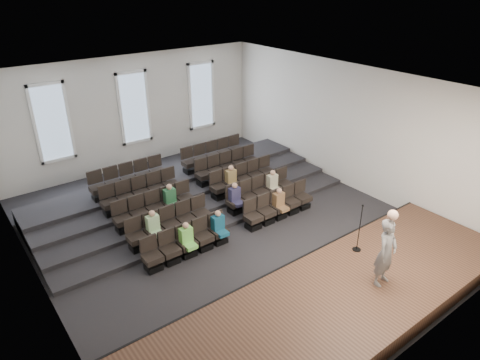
# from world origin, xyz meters

# --- Properties ---
(ground) EXTENTS (14.00, 14.00, 0.00)m
(ground) POSITION_xyz_m (0.00, 0.00, 0.00)
(ground) COLOR black
(ground) RESTS_ON ground
(ceiling) EXTENTS (12.00, 14.00, 0.02)m
(ceiling) POSITION_xyz_m (0.00, 0.00, 5.01)
(ceiling) COLOR white
(ceiling) RESTS_ON ground
(wall_back) EXTENTS (12.00, 0.04, 5.00)m
(wall_back) POSITION_xyz_m (0.00, 7.02, 2.50)
(wall_back) COLOR silver
(wall_back) RESTS_ON ground
(wall_front) EXTENTS (12.00, 0.04, 5.00)m
(wall_front) POSITION_xyz_m (0.00, -7.02, 2.50)
(wall_front) COLOR silver
(wall_front) RESTS_ON ground
(wall_left) EXTENTS (0.04, 14.00, 5.00)m
(wall_left) POSITION_xyz_m (-6.02, 0.00, 2.50)
(wall_left) COLOR silver
(wall_left) RESTS_ON ground
(wall_right) EXTENTS (0.04, 14.00, 5.00)m
(wall_right) POSITION_xyz_m (6.02, 0.00, 2.50)
(wall_right) COLOR silver
(wall_right) RESTS_ON ground
(stage) EXTENTS (11.80, 3.60, 0.50)m
(stage) POSITION_xyz_m (0.00, -5.10, 0.25)
(stage) COLOR #4E3221
(stage) RESTS_ON ground
(stage_lip) EXTENTS (11.80, 0.06, 0.52)m
(stage_lip) POSITION_xyz_m (0.00, -3.33, 0.25)
(stage_lip) COLOR black
(stage_lip) RESTS_ON ground
(risers) EXTENTS (11.80, 4.80, 0.60)m
(risers) POSITION_xyz_m (0.00, 3.17, 0.20)
(risers) COLOR black
(risers) RESTS_ON ground
(seating_rows) EXTENTS (6.80, 4.70, 1.67)m
(seating_rows) POSITION_xyz_m (-0.00, 1.54, 0.68)
(seating_rows) COLOR black
(seating_rows) RESTS_ON ground
(windows) EXTENTS (8.44, 0.10, 3.24)m
(windows) POSITION_xyz_m (0.00, 6.95, 2.70)
(windows) COLOR white
(windows) RESTS_ON wall_back
(audience) EXTENTS (5.45, 2.64, 1.10)m
(audience) POSITION_xyz_m (0.00, 0.32, 0.81)
(audience) COLOR #78D956
(audience) RESTS_ON seating_rows
(speaker) EXTENTS (0.76, 0.55, 1.94)m
(speaker) POSITION_xyz_m (1.29, -5.44, 1.47)
(speaker) COLOR slate
(speaker) RESTS_ON stage
(mic_stand) EXTENTS (0.26, 0.26, 1.57)m
(mic_stand) POSITION_xyz_m (1.97, -4.06, 0.97)
(mic_stand) COLOR black
(mic_stand) RESTS_ON stage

